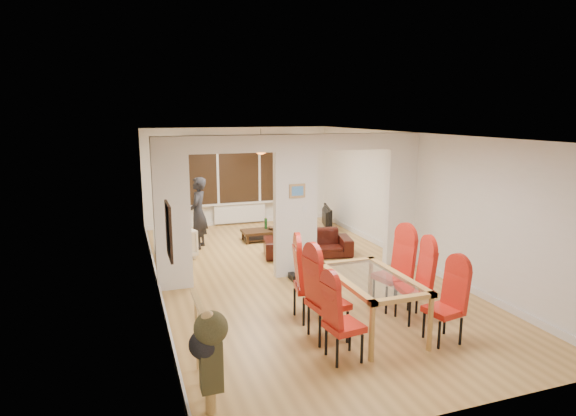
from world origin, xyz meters
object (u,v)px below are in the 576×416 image
dining_chair_ra (444,304)px  bottle (266,223)px  dining_table (371,303)px  dining_chair_la (344,320)px  dining_chair_rc (392,272)px  person (198,213)px  television (324,218)px  dining_chair_lb (328,297)px  armchair (176,244)px  bowl (273,228)px  dining_chair_lc (311,281)px  coffee_table (266,235)px  sofa (308,243)px  dining_chair_rb (414,284)px

dining_chair_ra → bottle: bearing=85.7°
dining_table → dining_chair_la: 0.96m
dining_chair_rc → person: bearing=106.4°
dining_chair_la → television: dining_chair_la is taller
dining_chair_lb → armchair: bearing=101.8°
dining_chair_la → bowl: (0.87, 5.69, -0.22)m
bottle → bowl: size_ratio=1.14×
dining_chair_la → bottle: bearing=75.0°
dining_chair_la → armchair: (-1.48, 4.90, -0.19)m
television → bowl: (-1.56, -0.56, -0.02)m
dining_table → dining_chair_lc: size_ratio=1.44×
armchair → person: bearing=119.9°
dining_chair_rc → coffee_table: bearing=87.4°
sofa → coffee_table: (-0.49, 1.50, -0.14)m
dining_table → dining_chair_ra: size_ratio=1.61×
dining_chair_lb → coffee_table: (0.66, 5.16, -0.46)m
armchair → bowl: (2.35, 0.79, -0.03)m
dining_table → coffee_table: 5.10m
dining_chair_ra → television: (0.99, 6.25, -0.21)m
television → coffee_table: (-1.72, -0.52, -0.17)m
dining_chair_lc → dining_chair_ra: (1.37, -1.23, -0.06)m
dining_chair_ra → bowl: size_ratio=4.39×
coffee_table → bottle: (0.03, 0.09, 0.26)m
dining_chair_rc → dining_chair_lb: bearing=-165.7°
dining_table → armchair: bearing=117.2°
dining_chair_la → dining_chair_lc: bearing=79.2°
dining_table → dining_chair_lb: (-0.68, -0.06, 0.20)m
dining_chair_rc → sofa: 3.04m
television → dining_chair_ra: bearing=-174.5°
dining_table → dining_chair_rb: size_ratio=1.51×
dining_chair_rb → sofa: size_ratio=0.60×
dining_chair_rc → coffee_table: size_ratio=1.04×
dining_table → dining_chair_ra: dining_chair_ra is taller
sofa → person: (-2.08, 1.34, 0.53)m
dining_chair_ra → bowl: bearing=84.5°
armchair → bottle: size_ratio=2.61×
dining_chair_rc → armchair: bearing=116.6°
dining_chair_lc → dining_chair_ra: 1.84m
dining_table → bottle: dining_table is taller
bowl → dining_chair_lc: bearing=-100.2°
dining_chair_ra → bottle: 5.86m
dining_chair_rb → armchair: (-2.93, 4.20, -0.23)m
person → coffee_table: size_ratio=1.44×
coffee_table → bottle: bearing=69.0°
dining_table → dining_chair_la: (-0.71, -0.63, 0.12)m
dining_chair_lb → person: bearing=93.1°
dining_chair_rb → armchair: 5.13m
person → dining_chair_rb: bearing=47.8°
dining_chair_lb → coffee_table: 5.22m
dining_chair_la → dining_chair_ra: dining_chair_ra is taller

